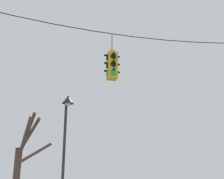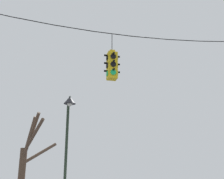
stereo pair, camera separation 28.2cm
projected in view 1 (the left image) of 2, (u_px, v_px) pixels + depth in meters
The scene contains 4 objects.
span_wire at pixel (113, 31), 10.49m from camera, with size 10.16×0.03×0.36m.
traffic_light_near_left_pole at pixel (112, 66), 10.07m from camera, with size 0.58×0.58×1.79m.
street_lamp at pixel (66, 124), 11.87m from camera, with size 0.52×0.89×4.97m.
bare_tree at pixel (22, 161), 16.80m from camera, with size 2.28×3.85×5.24m.
Camera 1 is at (-2.66, -9.11, 1.67)m, focal length 45.00 mm.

